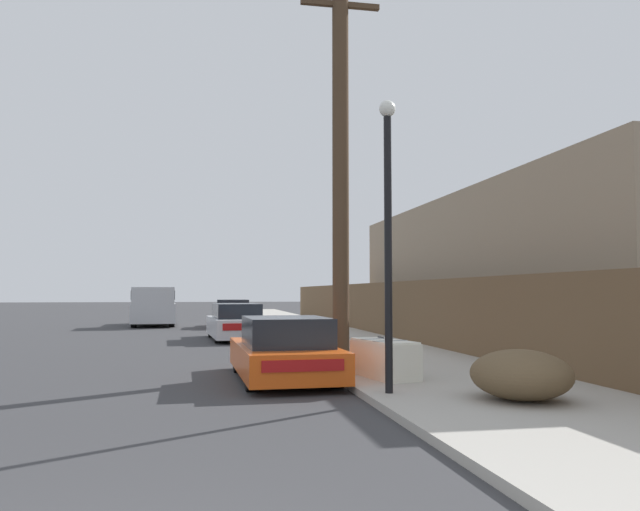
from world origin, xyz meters
name	(u,v)px	position (x,y,z in m)	size (l,w,h in m)	color
sidewalk_curb	(309,330)	(5.30, 23.50, 0.06)	(4.20, 63.00, 0.12)	#ADA89E
discarded_fridge	(384,359)	(4.01, 7.86, 0.46)	(0.96, 1.67, 0.70)	silver
parked_sports_car_red	(284,351)	(2.28, 8.64, 0.54)	(1.82, 4.16, 1.20)	#E05114
car_parked_mid	(236,323)	(1.92, 19.05, 0.60)	(1.99, 4.55, 1.27)	silver
car_parked_far	(233,314)	(2.20, 27.25, 0.62)	(1.82, 4.19, 1.32)	#5B1E19
pickup_truck	(154,307)	(-1.61, 28.84, 0.95)	(2.36, 5.45, 1.91)	silver
utility_pole	(341,157)	(3.73, 10.20, 4.64)	(1.80, 0.36, 8.90)	#4C3826
street_lamp	(388,221)	(3.57, 6.14, 2.77)	(0.26, 0.26, 4.55)	black
brush_pile	(521,375)	(5.25, 5.19, 0.48)	(1.41, 1.56, 0.72)	brown
wooden_fence	(382,308)	(7.25, 18.94, 1.07)	(0.08, 38.35, 1.91)	brown
building_right_house	(527,270)	(11.62, 16.37, 2.43)	(6.00, 18.66, 4.86)	gray
pedestrian	(343,312)	(5.49, 17.71, 0.98)	(0.34, 0.34, 1.67)	#282D42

